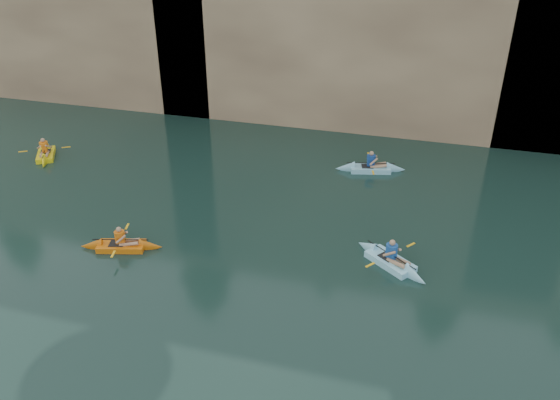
# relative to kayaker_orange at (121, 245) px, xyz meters

# --- Properties ---
(cliff_slab_west) EXTENTS (26.00, 2.40, 10.56)m
(cliff_slab_west) POSITION_rel_kayaker_orange_xyz_m (-15.25, 15.18, 5.14)
(cliff_slab_west) COLOR tan
(cliff_slab_west) RESTS_ON ground
(cliff_slab_center) EXTENTS (24.00, 2.40, 11.40)m
(cliff_slab_center) POSITION_rel_kayaker_orange_xyz_m (6.75, 15.18, 5.56)
(cliff_slab_center) COLOR tan
(cliff_slab_center) RESTS_ON ground
(sea_cave_west) EXTENTS (4.50, 1.00, 4.00)m
(sea_cave_west) POSITION_rel_kayaker_orange_xyz_m (-13.25, 14.53, 1.86)
(sea_cave_west) COLOR black
(sea_cave_west) RESTS_ON ground
(sea_cave_center) EXTENTS (3.50, 1.00, 3.20)m
(sea_cave_center) POSITION_rel_kayaker_orange_xyz_m (0.75, 14.53, 1.46)
(sea_cave_center) COLOR black
(sea_cave_center) RESTS_ON ground
(sea_cave_east) EXTENTS (5.00, 1.00, 4.50)m
(sea_cave_east) POSITION_rel_kayaker_orange_xyz_m (14.75, 14.53, 2.11)
(sea_cave_east) COLOR black
(sea_cave_east) RESTS_ON ground
(kayaker_orange) EXTENTS (3.15, 2.25, 1.17)m
(kayaker_orange) POSITION_rel_kayaker_orange_xyz_m (0.00, 0.00, 0.00)
(kayaker_orange) COLOR orange
(kayaker_orange) RESTS_ON ground
(kayaker_ltblue_near) EXTENTS (3.05, 2.57, 1.28)m
(kayaker_ltblue_near) POSITION_rel_kayaker_orange_xyz_m (9.77, 1.75, 0.01)
(kayaker_ltblue_near) COLOR #98E4FF
(kayaker_ltblue_near) RESTS_ON ground
(kayaker_yellow) EXTENTS (2.26, 3.02, 1.26)m
(kayaker_yellow) POSITION_rel_kayaker_orange_xyz_m (-8.11, 6.46, 0.01)
(kayaker_yellow) COLOR yellow
(kayaker_yellow) RESTS_ON ground
(kayaker_ltblue_mid) EXTENTS (3.45, 2.46, 1.28)m
(kayaker_ltblue_mid) POSITION_rel_kayaker_orange_xyz_m (8.03, 9.34, 0.01)
(kayaker_ltblue_mid) COLOR #87CCE3
(kayaker_ltblue_mid) RESTS_ON ground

